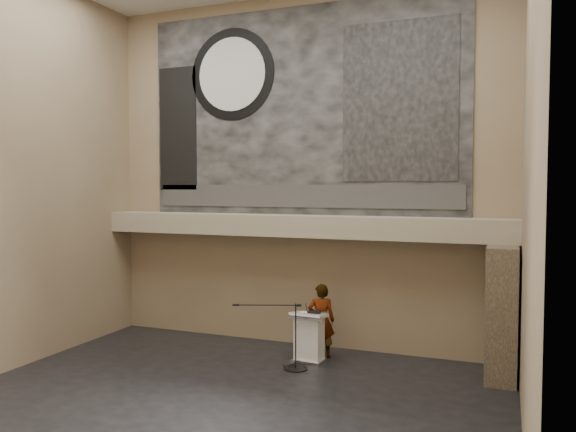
% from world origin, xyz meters
% --- Properties ---
extents(floor, '(10.00, 10.00, 0.00)m').
position_xyz_m(floor, '(0.00, 0.00, 0.00)').
color(floor, black).
rests_on(floor, ground).
extents(wall_back, '(10.00, 0.02, 8.50)m').
position_xyz_m(wall_back, '(0.00, 4.00, 4.25)').
color(wall_back, '#826C53').
rests_on(wall_back, floor).
extents(wall_front, '(10.00, 0.02, 8.50)m').
position_xyz_m(wall_front, '(0.00, -4.00, 4.25)').
color(wall_front, '#826C53').
rests_on(wall_front, floor).
extents(wall_left, '(0.02, 8.00, 8.50)m').
position_xyz_m(wall_left, '(-5.00, 0.00, 4.25)').
color(wall_left, '#826C53').
rests_on(wall_left, floor).
extents(wall_right, '(0.02, 8.00, 8.50)m').
position_xyz_m(wall_right, '(5.00, 0.00, 4.25)').
color(wall_right, '#826C53').
rests_on(wall_right, floor).
extents(soffit, '(10.00, 0.80, 0.50)m').
position_xyz_m(soffit, '(0.00, 3.60, 2.95)').
color(soffit, gray).
rests_on(soffit, wall_back).
extents(sprinkler_left, '(0.04, 0.04, 0.06)m').
position_xyz_m(sprinkler_left, '(-1.60, 3.55, 2.67)').
color(sprinkler_left, '#B2893D').
rests_on(sprinkler_left, soffit).
extents(sprinkler_right, '(0.04, 0.04, 0.06)m').
position_xyz_m(sprinkler_right, '(1.90, 3.55, 2.67)').
color(sprinkler_right, '#B2893D').
rests_on(sprinkler_right, soffit).
extents(banner, '(8.00, 0.05, 5.00)m').
position_xyz_m(banner, '(0.00, 3.97, 5.70)').
color(banner, black).
rests_on(banner, wall_back).
extents(banner_text_strip, '(7.76, 0.02, 0.55)m').
position_xyz_m(banner_text_strip, '(0.00, 3.93, 3.65)').
color(banner_text_strip, '#303030').
rests_on(banner_text_strip, banner).
extents(banner_clock_rim, '(2.30, 0.02, 2.30)m').
position_xyz_m(banner_clock_rim, '(-1.80, 3.93, 6.70)').
color(banner_clock_rim, black).
rests_on(banner_clock_rim, banner).
extents(banner_clock_face, '(1.84, 0.02, 1.84)m').
position_xyz_m(banner_clock_face, '(-1.80, 3.91, 6.70)').
color(banner_clock_face, silver).
rests_on(banner_clock_face, banner).
extents(banner_building_print, '(2.60, 0.02, 3.60)m').
position_xyz_m(banner_building_print, '(2.40, 3.93, 5.80)').
color(banner_building_print, black).
rests_on(banner_building_print, banner).
extents(banner_brick_print, '(1.10, 0.02, 3.20)m').
position_xyz_m(banner_brick_print, '(-3.40, 3.93, 5.40)').
color(banner_brick_print, black).
rests_on(banner_brick_print, banner).
extents(stone_pier, '(0.60, 1.40, 2.70)m').
position_xyz_m(stone_pier, '(4.65, 3.15, 1.35)').
color(stone_pier, '#44392A').
rests_on(stone_pier, floor).
extents(lectern, '(0.78, 0.59, 1.14)m').
position_xyz_m(lectern, '(0.70, 2.70, 0.55)').
color(lectern, silver).
rests_on(lectern, floor).
extents(binder, '(0.31, 0.27, 0.04)m').
position_xyz_m(binder, '(0.81, 2.72, 1.12)').
color(binder, black).
rests_on(binder, lectern).
extents(papers, '(0.26, 0.32, 0.00)m').
position_xyz_m(papers, '(0.57, 2.67, 1.10)').
color(papers, silver).
rests_on(papers, lectern).
extents(speaker_person, '(0.70, 0.55, 1.68)m').
position_xyz_m(speaker_person, '(0.83, 3.16, 0.84)').
color(speaker_person, beige).
rests_on(speaker_person, floor).
extents(mic_stand, '(1.52, 0.73, 1.41)m').
position_xyz_m(mic_stand, '(0.53, 2.14, 0.22)').
color(mic_stand, black).
rests_on(mic_stand, floor).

